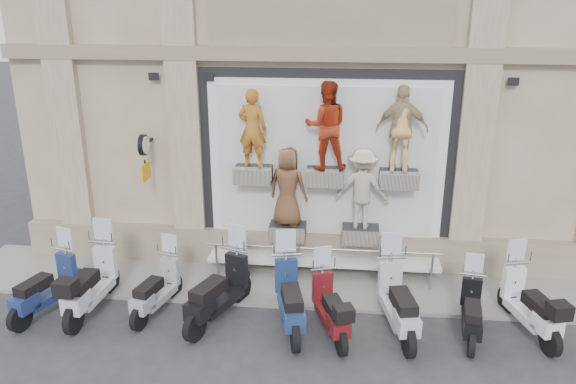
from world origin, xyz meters
name	(u,v)px	position (x,y,z in m)	size (l,w,h in m)	color
ground	(316,339)	(0.00, 0.00, 0.00)	(90.00, 90.00, 0.00)	#303033
sidewalk	(322,283)	(0.00, 2.10, 0.04)	(16.00, 2.20, 0.08)	gray
shop_vitrine	(331,169)	(0.11, 2.73, 2.45)	(5.60, 0.83, 4.30)	black
guard_rail	(322,268)	(0.00, 2.00, 0.47)	(5.06, 0.10, 0.93)	#9EA0A5
clock_sign_bracket	(144,151)	(-3.90, 2.47, 2.80)	(0.10, 0.80, 1.02)	black
scooter_a	(45,277)	(-5.34, 0.39, 0.79)	(0.57, 1.94, 1.58)	navy
scooter_b	(90,272)	(-4.47, 0.52, 0.86)	(0.62, 2.12, 1.72)	silver
scooter_c	(156,280)	(-3.19, 0.62, 0.73)	(0.52, 1.79, 1.45)	#92959E
scooter_d	(218,280)	(-1.91, 0.47, 0.87)	(0.62, 2.14, 1.74)	black
scooter_e	(290,287)	(-0.53, 0.37, 0.86)	(0.61, 2.11, 1.71)	navy
scooter_f	(331,298)	(0.24, 0.23, 0.75)	(0.54, 1.85, 1.50)	#5B0F13
scooter_g	(399,290)	(1.48, 0.43, 0.86)	(0.62, 2.12, 1.72)	#B3B5BA
scooter_h	(473,302)	(2.81, 0.42, 0.71)	(0.51, 1.74, 1.41)	black
scooter_i	(531,294)	(3.89, 0.66, 0.81)	(0.58, 1.98, 1.61)	white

